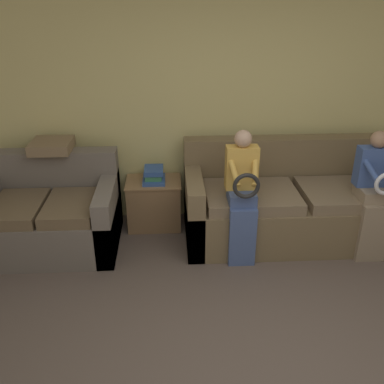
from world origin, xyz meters
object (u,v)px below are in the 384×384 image
object	(u,v)px
couch_side	(50,216)
throw_pillow	(52,146)
child_right_seated	(374,192)
book_stack	(154,175)
couch_main	(294,205)
child_left_seated	(242,193)
side_shelf	(154,203)

from	to	relation	value
couch_side	throw_pillow	size ratio (longest dim) A/B	3.36
child_right_seated	throw_pillow	world-z (taller)	child_right_seated
couch_side	child_right_seated	bearing A→B (deg)	-6.13
couch_side	throw_pillow	bearing A→B (deg)	85.64
couch_side	book_stack	world-z (taller)	couch_side
couch_main	child_right_seated	bearing A→B (deg)	-32.49
child_right_seated	couch_side	bearing A→B (deg)	173.87
couch_side	book_stack	size ratio (longest dim) A/B	4.68
book_stack	child_left_seated	bearing A→B (deg)	-39.24
couch_main	couch_side	bearing A→B (deg)	-178.57
couch_side	book_stack	xyz separation A→B (m)	(1.02, 0.34, 0.27)
side_shelf	child_left_seated	bearing A→B (deg)	-39.01
side_shelf	book_stack	bearing A→B (deg)	-6.51
couch_side	side_shelf	distance (m)	1.07
couch_side	side_shelf	xyz separation A→B (m)	(1.01, 0.34, -0.05)
couch_main	child_right_seated	world-z (taller)	child_right_seated
side_shelf	book_stack	distance (m)	0.32
couch_main	side_shelf	size ratio (longest dim) A/B	3.84
couch_main	child_left_seated	world-z (taller)	child_left_seated
child_left_seated	child_right_seated	world-z (taller)	child_left_seated
couch_main	side_shelf	bearing A→B (deg)	169.02
child_left_seated	book_stack	size ratio (longest dim) A/B	4.41
child_right_seated	side_shelf	size ratio (longest dim) A/B	2.09
side_shelf	book_stack	size ratio (longest dim) A/B	2.06
child_left_seated	child_right_seated	bearing A→B (deg)	-0.07
couch_main	couch_side	distance (m)	2.44
couch_side	side_shelf	bearing A→B (deg)	18.54
couch_main	child_right_seated	distance (m)	0.79
book_stack	couch_main	bearing A→B (deg)	-11.00
book_stack	throw_pillow	size ratio (longest dim) A/B	0.72
couch_side	child_left_seated	xyz separation A→B (m)	(1.83, -0.33, 0.36)
child_left_seated	throw_pillow	distance (m)	1.94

